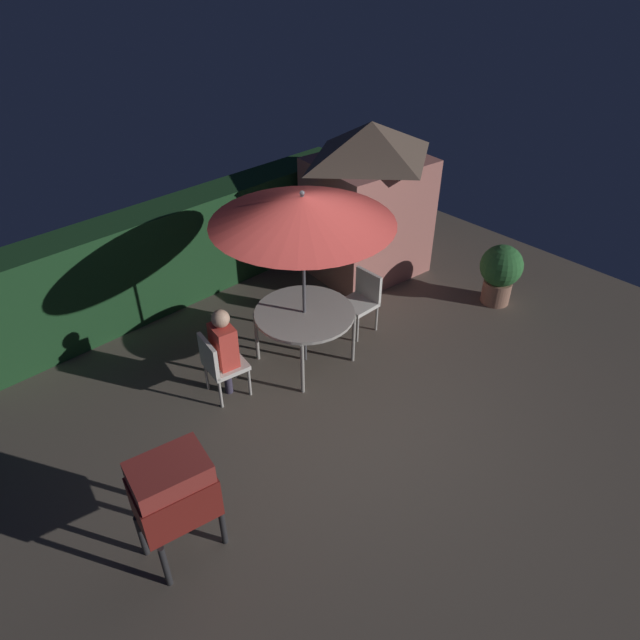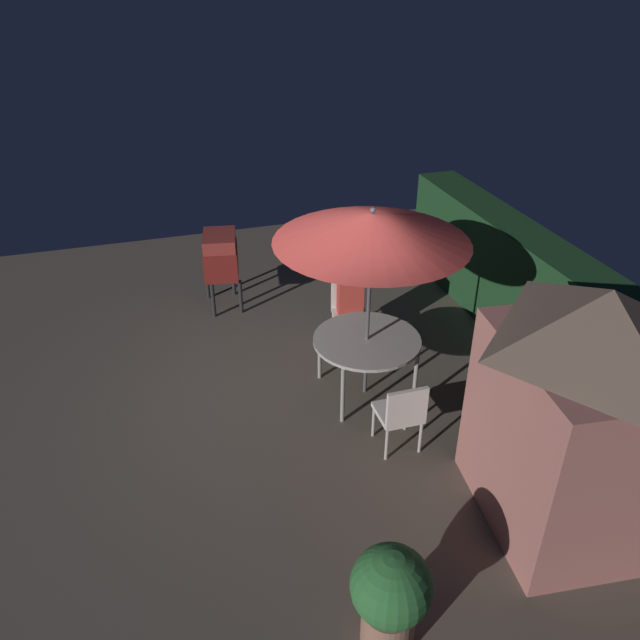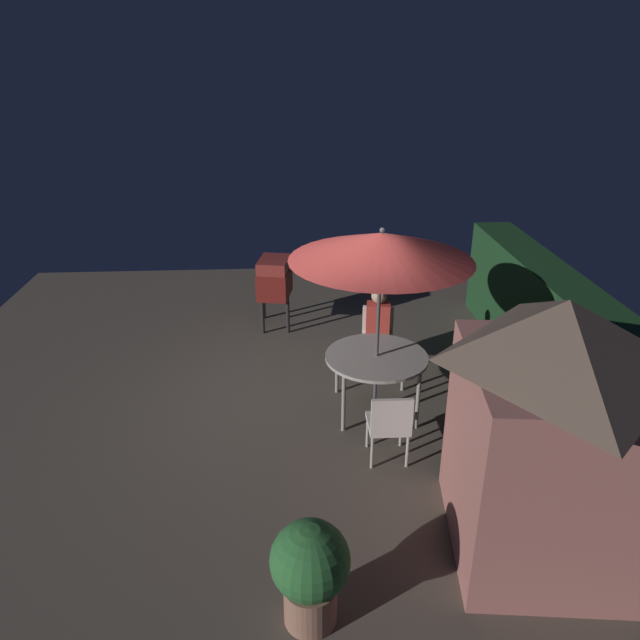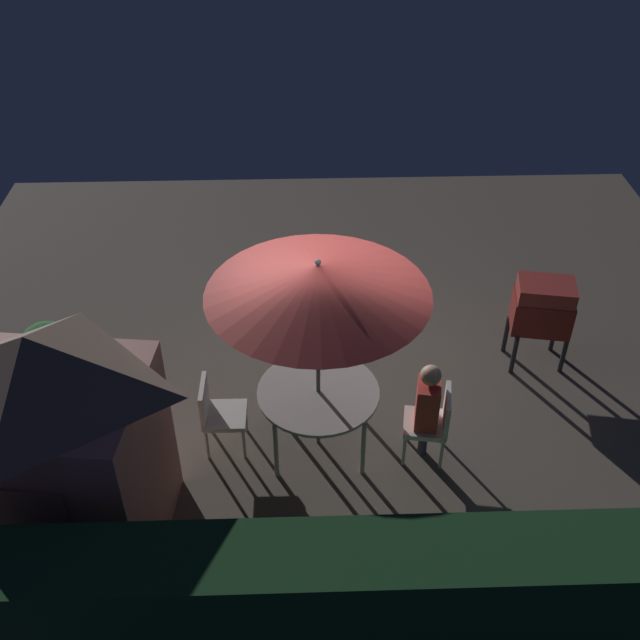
{
  "view_description": "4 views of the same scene",
  "coord_description": "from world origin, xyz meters",
  "px_view_note": "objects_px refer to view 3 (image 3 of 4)",
  "views": [
    {
      "loc": [
        -3.77,
        -3.6,
        5.0
      ],
      "look_at": [
        0.15,
        0.54,
        0.93
      ],
      "focal_mm": 32.0,
      "sensor_mm": 36.0,
      "label": 1
    },
    {
      "loc": [
        6.17,
        -1.46,
        4.85
      ],
      "look_at": [
        -0.23,
        0.5,
        0.86
      ],
      "focal_mm": 35.08,
      "sensor_mm": 36.0,
      "label": 2
    },
    {
      "loc": [
        6.88,
        -0.17,
        4.28
      ],
      "look_at": [
        0.04,
        0.24,
        1.21
      ],
      "focal_mm": 33.31,
      "sensor_mm": 36.0,
      "label": 3
    },
    {
      "loc": [
        0.43,
        6.8,
        6.28
      ],
      "look_at": [
        0.21,
        0.28,
        1.23
      ],
      "focal_mm": 42.13,
      "sensor_mm": 36.0,
      "label": 4
    }
  ],
  "objects_px": {
    "chair_far_side": "(389,423)",
    "person_in_red": "(378,319)",
    "garden_shed": "(547,430)",
    "bbq_grill": "(274,279)",
    "patio_table": "(376,360)",
    "potted_plant_by_shed": "(310,569)",
    "patio_umbrella": "(381,247)",
    "chair_near_shed": "(377,333)"
  },
  "relations": [
    {
      "from": "chair_far_side",
      "to": "person_in_red",
      "type": "relative_size",
      "value": 0.71
    },
    {
      "from": "garden_shed",
      "to": "bbq_grill",
      "type": "distance_m",
      "value": 5.73
    },
    {
      "from": "patio_table",
      "to": "potted_plant_by_shed",
      "type": "distance_m",
      "value": 3.3
    },
    {
      "from": "bbq_grill",
      "to": "person_in_red",
      "type": "relative_size",
      "value": 0.95
    },
    {
      "from": "potted_plant_by_shed",
      "to": "bbq_grill",
      "type": "bearing_deg",
      "value": -176.76
    },
    {
      "from": "patio_table",
      "to": "patio_umbrella",
      "type": "height_order",
      "value": "patio_umbrella"
    },
    {
      "from": "chair_near_shed",
      "to": "patio_umbrella",
      "type": "bearing_deg",
      "value": -9.4
    },
    {
      "from": "chair_near_shed",
      "to": "potted_plant_by_shed",
      "type": "relative_size",
      "value": 0.93
    },
    {
      "from": "patio_table",
      "to": "bbq_grill",
      "type": "xyz_separation_m",
      "value": [
        -2.76,
        -1.32,
        0.11
      ]
    },
    {
      "from": "patio_table",
      "to": "garden_shed",
      "type": "bearing_deg",
      "value": 25.21
    },
    {
      "from": "patio_umbrella",
      "to": "person_in_red",
      "type": "distance_m",
      "value": 1.86
    },
    {
      "from": "garden_shed",
      "to": "person_in_red",
      "type": "bearing_deg",
      "value": -165.15
    },
    {
      "from": "bbq_grill",
      "to": "garden_shed",
      "type": "bearing_deg",
      "value": 25.42
    },
    {
      "from": "chair_far_side",
      "to": "potted_plant_by_shed",
      "type": "xyz_separation_m",
      "value": [
        2.04,
        -0.98,
        0.03
      ]
    },
    {
      "from": "chair_far_side",
      "to": "patio_table",
      "type": "bearing_deg",
      "value": 179.6
    },
    {
      "from": "potted_plant_by_shed",
      "to": "person_in_red",
      "type": "height_order",
      "value": "person_in_red"
    },
    {
      "from": "garden_shed",
      "to": "chair_near_shed",
      "type": "relative_size",
      "value": 2.79
    },
    {
      "from": "bbq_grill",
      "to": "person_in_red",
      "type": "height_order",
      "value": "person_in_red"
    },
    {
      "from": "patio_table",
      "to": "potted_plant_by_shed",
      "type": "bearing_deg",
      "value": -17.43
    },
    {
      "from": "patio_umbrella",
      "to": "potted_plant_by_shed",
      "type": "bearing_deg",
      "value": -17.43
    },
    {
      "from": "garden_shed",
      "to": "chair_far_side",
      "type": "relative_size",
      "value": 2.79
    },
    {
      "from": "chair_near_shed",
      "to": "person_in_red",
      "type": "distance_m",
      "value": 0.28
    },
    {
      "from": "patio_table",
      "to": "person_in_red",
      "type": "height_order",
      "value": "person_in_red"
    },
    {
      "from": "garden_shed",
      "to": "person_in_red",
      "type": "xyz_separation_m",
      "value": [
        -3.55,
        -0.94,
        -0.49
      ]
    },
    {
      "from": "chair_near_shed",
      "to": "chair_far_side",
      "type": "xyz_separation_m",
      "value": [
        2.33,
        -0.21,
        0.0
      ]
    },
    {
      "from": "garden_shed",
      "to": "person_in_red",
      "type": "distance_m",
      "value": 3.7
    },
    {
      "from": "patio_table",
      "to": "person_in_red",
      "type": "bearing_deg",
      "value": 170.6
    },
    {
      "from": "chair_near_shed",
      "to": "potted_plant_by_shed",
      "type": "height_order",
      "value": "potted_plant_by_shed"
    },
    {
      "from": "patio_umbrella",
      "to": "chair_near_shed",
      "type": "bearing_deg",
      "value": 170.6
    },
    {
      "from": "chair_far_side",
      "to": "garden_shed",
      "type": "bearing_deg",
      "value": 41.2
    },
    {
      "from": "garden_shed",
      "to": "patio_table",
      "type": "xyz_separation_m",
      "value": [
        -2.4,
        -1.13,
        -0.54
      ]
    },
    {
      "from": "patio_umbrella",
      "to": "chair_near_shed",
      "type": "distance_m",
      "value": 2.12
    },
    {
      "from": "garden_shed",
      "to": "potted_plant_by_shed",
      "type": "distance_m",
      "value": 2.36
    },
    {
      "from": "patio_umbrella",
      "to": "person_in_red",
      "type": "relative_size",
      "value": 1.95
    },
    {
      "from": "person_in_red",
      "to": "potted_plant_by_shed",
      "type": "bearing_deg",
      "value": -15.34
    },
    {
      "from": "bbq_grill",
      "to": "patio_umbrella",
      "type": "bearing_deg",
      "value": 25.61
    },
    {
      "from": "garden_shed",
      "to": "potted_plant_by_shed",
      "type": "xyz_separation_m",
      "value": [
        0.74,
        -2.12,
        -0.73
      ]
    },
    {
      "from": "chair_near_shed",
      "to": "garden_shed",
      "type": "bearing_deg",
      "value": 14.32
    },
    {
      "from": "patio_table",
      "to": "chair_near_shed",
      "type": "relative_size",
      "value": 1.46
    },
    {
      "from": "patio_umbrella",
      "to": "person_in_red",
      "type": "height_order",
      "value": "patio_umbrella"
    },
    {
      "from": "person_in_red",
      "to": "chair_far_side",
      "type": "bearing_deg",
      "value": -5.02
    },
    {
      "from": "chair_near_shed",
      "to": "chair_far_side",
      "type": "bearing_deg",
      "value": -5.18
    }
  ]
}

